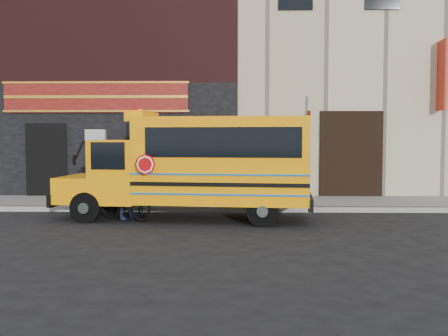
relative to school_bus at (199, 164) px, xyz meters
name	(u,v)px	position (x,y,z in m)	size (l,w,h in m)	color
ground	(239,227)	(1.07, -1.25, -1.51)	(120.00, 120.00, 0.00)	black
curb	(238,209)	(1.07, 1.35, -1.43)	(40.00, 0.20, 0.15)	gray
sidewalk	(238,203)	(1.07, 2.85, -1.43)	(40.00, 3.00, 0.15)	#64625D
building	(236,50)	(1.03, 9.20, 4.62)	(20.00, 10.70, 12.00)	#C0AA90
school_bus	(199,164)	(0.00, 0.00, 0.00)	(7.09, 2.87, 2.92)	black
sign_pole	(307,149)	(3.12, 1.53, 0.38)	(0.13, 0.29, 3.45)	#444C47
bicycle	(125,202)	(-1.97, -0.25, -1.02)	(0.46, 1.62, 0.98)	black
cyclist	(128,185)	(-1.89, -0.31, -0.54)	(0.71, 0.46, 1.93)	black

